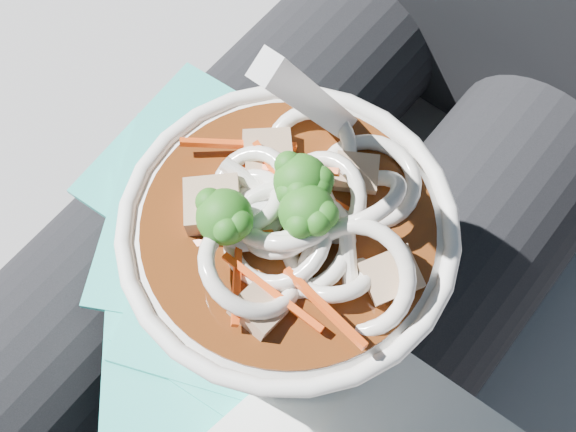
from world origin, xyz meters
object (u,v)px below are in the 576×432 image
Objects in this scene: plastic_bag at (238,275)px; udon_bowl at (289,253)px; person_body at (350,185)px; lap at (270,294)px; stone_ledge at (361,289)px.

udon_bowl is at bearing 12.43° from plastic_bag.
lap is at bearing -90.00° from person_body.
person_body is at bearing 90.00° from lap.
stone_ledge is at bearing 100.53° from udon_bowl.
udon_bowl is (0.03, -0.02, 0.15)m from lap.
person_body is 3.49× the size of plastic_bag.
stone_ledge is 0.32m from person_body.
person_body is at bearing 105.81° from udon_bowl.
udon_bowl is at bearing -79.47° from stone_ledge.
udon_bowl reaches higher than plastic_bag.
lap is 0.49× the size of person_body.
lap is at bearing 81.97° from plastic_bag.
person_body is 0.13m from plastic_bag.
plastic_bag is (-0.00, -0.18, 0.36)m from stone_ledge.
stone_ledge is 4.72× the size of udon_bowl.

